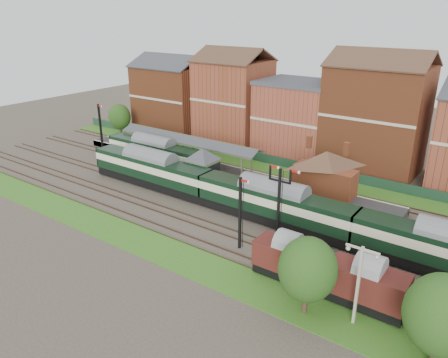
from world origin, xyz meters
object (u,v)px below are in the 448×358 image
Objects in this scene: signal_box at (203,168)px; semaphore_bracket at (279,198)px; dmu_train at (273,203)px; goods_van_a at (287,258)px; platform_railcar at (154,151)px.

signal_box is 0.73× the size of semaphore_bracket.
goods_van_a is at bearing -53.38° from dmu_train.
platform_railcar is at bearing 154.21° from goods_van_a.
signal_box is at bearing 159.08° from semaphore_bracket.
dmu_train is 9.60× the size of goods_van_a.
platform_railcar is 2.91× the size of goods_van_a.
semaphore_bracket is 8.35m from goods_van_a.
dmu_train reaches higher than goods_van_a.
signal_box is 0.34× the size of platform_railcar.
signal_box is 13.36m from dmu_train.
signal_box reaches higher than dmu_train.
platform_railcar is (-25.39, 6.50, -0.23)m from dmu_train.
platform_railcar is 35.63m from goods_van_a.
dmu_train is at bearing -14.36° from platform_railcar.
semaphore_bracket is 3.83m from dmu_train.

